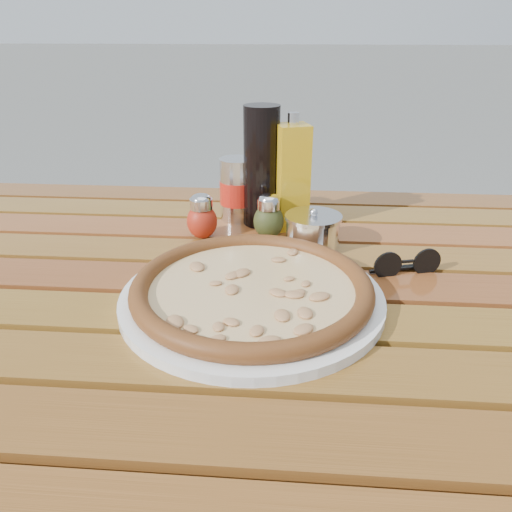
# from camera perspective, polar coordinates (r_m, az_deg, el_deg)

# --- Properties ---
(table) EXTENTS (1.40, 0.90, 0.75)m
(table) POSITION_cam_1_polar(r_m,az_deg,el_deg) (0.79, -0.11, -7.62)
(table) COLOR #361D0C
(table) RESTS_ON ground
(plate) EXTENTS (0.45, 0.45, 0.01)m
(plate) POSITION_cam_1_polar(r_m,az_deg,el_deg) (0.69, -0.47, -4.76)
(plate) COLOR white
(plate) RESTS_ON table
(pizza) EXTENTS (0.45, 0.45, 0.03)m
(pizza) POSITION_cam_1_polar(r_m,az_deg,el_deg) (0.68, -0.47, -3.61)
(pizza) COLOR #FBEAB4
(pizza) RESTS_ON plate
(pepper_shaker) EXTENTS (0.06, 0.06, 0.08)m
(pepper_shaker) POSITION_cam_1_polar(r_m,az_deg,el_deg) (0.89, -6.21, 4.46)
(pepper_shaker) COLOR red
(pepper_shaker) RESTS_ON table
(oregano_shaker) EXTENTS (0.07, 0.07, 0.08)m
(oregano_shaker) POSITION_cam_1_polar(r_m,az_deg,el_deg) (0.88, 1.45, 4.49)
(oregano_shaker) COLOR #3C421A
(oregano_shaker) RESTS_ON table
(dark_bottle) EXTENTS (0.07, 0.07, 0.22)m
(dark_bottle) POSITION_cam_1_polar(r_m,az_deg,el_deg) (0.93, 0.64, 10.14)
(dark_bottle) COLOR black
(dark_bottle) RESTS_ON table
(soda_can) EXTENTS (0.08, 0.08, 0.12)m
(soda_can) POSITION_cam_1_polar(r_m,az_deg,el_deg) (0.96, -2.16, 7.53)
(soda_can) COLOR silver
(soda_can) RESTS_ON table
(olive_oil_cruet) EXTENTS (0.07, 0.07, 0.21)m
(olive_oil_cruet) POSITION_cam_1_polar(r_m,az_deg,el_deg) (0.92, 4.08, 9.03)
(olive_oil_cruet) COLOR gold
(olive_oil_cruet) RESTS_ON table
(parmesan_tin) EXTENTS (0.10, 0.10, 0.07)m
(parmesan_tin) POSITION_cam_1_polar(r_m,az_deg,el_deg) (0.85, 6.50, 2.85)
(parmesan_tin) COLOR white
(parmesan_tin) RESTS_ON table
(sunglasses) EXTENTS (0.11, 0.05, 0.04)m
(sunglasses) POSITION_cam_1_polar(r_m,az_deg,el_deg) (0.79, 16.81, -0.93)
(sunglasses) COLOR black
(sunglasses) RESTS_ON table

